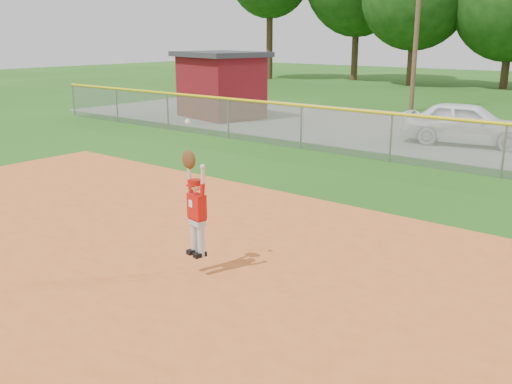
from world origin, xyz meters
TOP-DOWN VIEW (x-y plane):
  - ground at (0.00, 0.00)m, footprint 120.00×120.00m
  - car_white_a at (-2.48, 14.26)m, footprint 4.71×2.66m
  - utility_shed at (-13.99, 13.99)m, footprint 4.71×4.04m
  - outfield_fence at (0.00, 10.00)m, footprint 40.06×0.10m
  - ballplayer at (-1.90, 0.08)m, footprint 0.57×0.29m

SIDE VIEW (x-z plane):
  - ground at x=0.00m, z-range 0.00..0.00m
  - car_white_a at x=-2.48m, z-range 0.03..1.54m
  - outfield_fence at x=0.00m, z-range 0.11..1.66m
  - ballplayer at x=-1.90m, z-range 0.12..2.31m
  - utility_shed at x=-13.99m, z-range 0.03..3.09m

